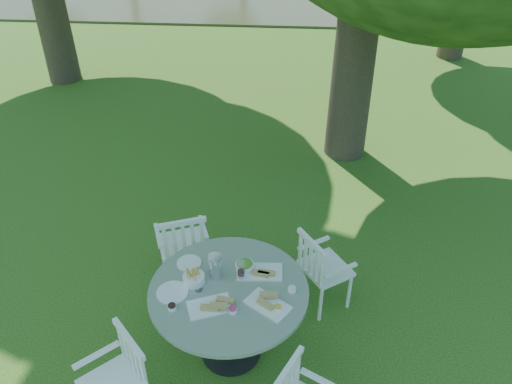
% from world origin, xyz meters
% --- Properties ---
extents(ground, '(140.00, 140.00, 0.00)m').
position_xyz_m(ground, '(0.00, 0.00, 0.00)').
color(ground, '#1D420D').
rests_on(ground, ground).
extents(table, '(1.36, 1.36, 0.83)m').
position_xyz_m(table, '(-0.12, -1.22, 0.66)').
color(table, black).
rests_on(table, ground).
extents(chair_ne, '(0.60, 0.61, 0.89)m').
position_xyz_m(chair_ne, '(0.68, -0.56, 0.52)').
color(chair_ne, white).
rests_on(chair_ne, ground).
extents(chair_nw, '(0.60, 0.58, 0.93)m').
position_xyz_m(chair_nw, '(-0.71, -0.37, 0.55)').
color(chair_nw, white).
rests_on(chair_nw, ground).
extents(chair_sw, '(0.63, 0.63, 0.92)m').
position_xyz_m(chair_sw, '(-0.87, -1.93, 0.54)').
color(chair_sw, white).
rests_on(chair_sw, ground).
extents(tableware, '(1.17, 0.77, 0.23)m').
position_xyz_m(tableware, '(-0.19, -1.15, 0.87)').
color(tableware, white).
rests_on(tableware, table).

